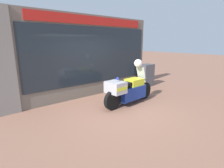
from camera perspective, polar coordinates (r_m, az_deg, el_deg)
name	(u,v)px	position (r m, az deg, el deg)	size (l,w,h in m)	color
ground_plane	(116,109)	(6.00, 1.43, -8.06)	(60.00, 60.00, 0.00)	#8E604C
shop_building	(75,57)	(7.02, -11.94, 8.57)	(6.71, 0.55, 3.25)	#6B6056
window_display	(91,83)	(7.60, -6.79, 0.19)	(5.45, 0.30, 1.93)	slate
paramedic_motorcycle	(128,90)	(6.25, 5.16, -1.97)	(2.40, 0.66, 1.30)	black
utility_cabinet	(146,75)	(9.05, 11.08, 2.82)	(0.71, 0.50, 1.12)	#4C4C51
white_helmet	(138,63)	(6.48, 8.53, 6.70)	(0.29, 0.29, 0.29)	white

